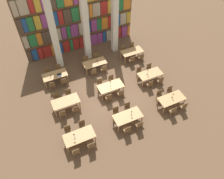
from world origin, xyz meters
The scene contains 58 objects.
ground_plane centered at (0.00, 0.00, 0.00)m, with size 40.00×40.00×0.00m, color brown.
bookshelf_bank centered at (0.02, 6.16, 2.69)m, with size 9.71×0.35×5.50m.
pillar_left centered at (-2.50, 4.58, 3.00)m, with size 0.46×0.46×6.00m.
pillar_center centered at (0.00, 4.58, 3.00)m, with size 0.46×0.46×6.00m.
pillar_right centered at (2.50, 4.58, 3.00)m, with size 0.46×0.46×6.00m.
reading_table_0 centered at (-3.37, -2.91, 0.64)m, with size 1.85×0.94×0.72m.
chair_0 centered at (-3.85, -3.67, 0.49)m, with size 0.42×0.40×0.89m.
chair_1 centered at (-3.85, -2.16, 0.49)m, with size 0.42×0.40×0.89m.
chair_2 centered at (-2.92, -3.67, 0.49)m, with size 0.42×0.40×0.89m.
chair_3 centered at (-2.92, -2.16, 0.49)m, with size 0.42×0.40×0.89m.
desk_lamp_0 centered at (-3.65, -2.96, 1.04)m, with size 0.14×0.14×0.48m.
reading_table_1 centered at (-0.07, -2.84, 0.64)m, with size 1.85×0.94×0.72m.
chair_4 centered at (-0.51, -3.60, 0.49)m, with size 0.42×0.40×0.89m.
chair_5 centered at (-0.51, -2.09, 0.49)m, with size 0.42×0.40×0.89m.
chair_6 centered at (0.35, -3.60, 0.49)m, with size 0.42×0.40×0.89m.
chair_7 centered at (0.35, -2.09, 0.49)m, with size 0.42×0.40×0.89m.
desk_lamp_1 centered at (0.17, -2.88, 1.00)m, with size 0.14×0.14×0.41m.
reading_table_2 centered at (3.35, -2.81, 0.64)m, with size 1.85×0.94×0.72m.
chair_8 centered at (2.92, -3.56, 0.49)m, with size 0.42×0.40×0.89m.
chair_9 centered at (2.92, -2.06, 0.49)m, with size 0.42×0.40×0.89m.
chair_10 centered at (3.80, -3.56, 0.49)m, with size 0.42×0.40×0.89m.
chair_11 centered at (3.80, -2.06, 0.49)m, with size 0.42×0.40×0.89m.
desk_lamp_2 centered at (3.41, -2.77, 1.01)m, with size 0.14×0.14×0.42m.
reading_table_3 centered at (-3.34, 0.00, 0.64)m, with size 1.85×0.94×0.72m.
chair_12 centered at (-3.80, -0.75, 0.49)m, with size 0.42×0.40×0.89m.
chair_13 centered at (-3.80, 0.75, 0.49)m, with size 0.42×0.40×0.89m.
chair_14 centered at (-2.91, -0.75, 0.49)m, with size 0.42×0.40×0.89m.
chair_15 centered at (-2.91, 0.75, 0.49)m, with size 0.42×0.40×0.89m.
reading_table_4 centered at (0.03, 0.02, 0.64)m, with size 1.85×0.94×0.72m.
chair_16 centered at (-0.47, -0.73, 0.49)m, with size 0.42×0.40×0.89m.
chair_17 centered at (-0.47, 0.77, 0.49)m, with size 0.42×0.40×0.89m.
chair_18 centered at (0.46, -0.73, 0.49)m, with size 0.42×0.40×0.89m.
chair_19 centered at (0.46, 0.77, 0.49)m, with size 0.42×0.40×0.89m.
desk_lamp_3 centered at (0.02, 0.01, 1.05)m, with size 0.14×0.14×0.49m.
reading_table_5 centered at (3.31, -0.08, 0.64)m, with size 1.85×0.94×0.72m.
chair_20 centered at (2.82, -0.83, 0.49)m, with size 0.42×0.40×0.89m.
chair_21 centered at (2.82, 0.68, 0.49)m, with size 0.42×0.40×0.89m.
chair_22 centered at (3.74, -0.83, 0.49)m, with size 0.42×0.40×0.89m.
chair_23 centered at (3.74, 0.68, 0.49)m, with size 0.42×0.40×0.89m.
desk_lamp_4 centered at (3.06, -0.07, 1.03)m, with size 0.14×0.14×0.45m.
reading_table_6 centered at (-3.33, 2.85, 0.64)m, with size 1.85×0.94×0.72m.
chair_24 centered at (-3.76, 2.10, 0.49)m, with size 0.42×0.40×0.89m.
chair_25 centered at (-3.76, 3.60, 0.49)m, with size 0.42×0.40×0.89m.
chair_26 centered at (-2.86, 2.10, 0.49)m, with size 0.42×0.40×0.89m.
chair_27 centered at (-2.86, 3.60, 0.49)m, with size 0.42×0.40×0.89m.
desk_lamp_5 centered at (-3.63, 2.86, 1.00)m, with size 0.14×0.14×0.41m.
laptop centered at (-3.03, 2.57, 0.76)m, with size 0.32×0.22×0.21m.
reading_table_7 centered at (-0.06, 2.88, 0.64)m, with size 1.85×0.94×0.72m.
chair_28 centered at (-0.49, 2.13, 0.49)m, with size 0.42×0.40×0.89m.
chair_29 centered at (-0.49, 3.64, 0.49)m, with size 0.42×0.40×0.89m.
chair_30 centered at (0.37, 2.13, 0.49)m, with size 0.42×0.40×0.89m.
chair_31 centered at (0.37, 3.64, 0.49)m, with size 0.42×0.40×0.89m.
desk_lamp_6 centered at (0.19, 2.93, 0.98)m, with size 0.14×0.14×0.39m.
reading_table_8 centered at (3.36, 2.93, 0.64)m, with size 1.85×0.94×0.72m.
chair_32 centered at (2.93, 2.18, 0.49)m, with size 0.42×0.40×0.89m.
chair_33 centered at (2.93, 3.68, 0.49)m, with size 0.42×0.40×0.89m.
chair_34 centered at (3.81, 2.18, 0.49)m, with size 0.42×0.40×0.89m.
chair_35 centered at (3.81, 3.68, 0.49)m, with size 0.42×0.40×0.89m.
Camera 1 is at (-4.41, -9.82, 12.15)m, focal length 35.00 mm.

